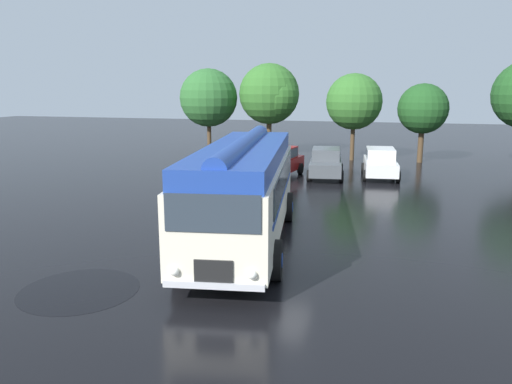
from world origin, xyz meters
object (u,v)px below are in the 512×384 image
car_near_left (235,160)px  car_far_right (380,163)px  car_mid_left (279,162)px  car_mid_right (326,163)px  vintage_bus (244,186)px

car_near_left → car_far_right: size_ratio=1.02×
car_near_left → car_mid_left: bearing=-4.6°
car_near_left → car_mid_right: (5.29, 0.08, 0.00)m
car_near_left → car_mid_left: size_ratio=1.00×
car_near_left → vintage_bus: bearing=-71.6°
vintage_bus → car_mid_left: 12.56m
vintage_bus → car_far_right: size_ratio=2.39×
vintage_bus → car_mid_right: 12.80m
car_mid_left → car_far_right: (5.59, 1.08, 0.00)m
car_mid_right → car_far_right: size_ratio=1.01×
vintage_bus → car_near_left: vintage_bus is taller
car_mid_left → car_far_right: bearing=10.9°
car_near_left → car_mid_right: size_ratio=1.01×
vintage_bus → car_far_right: vintage_bus is taller
car_mid_right → car_mid_left: bearing=-173.7°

